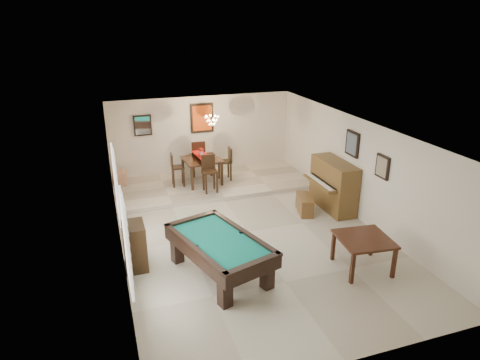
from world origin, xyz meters
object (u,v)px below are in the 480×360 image
corner_bench (121,178)px  square_table (363,253)px  dining_table (202,169)px  dining_chair_north (198,158)px  flower_vase (201,151)px  pool_table (220,257)px  upright_piano (328,186)px  chandelier (212,117)px  dining_chair_west (178,170)px  dining_chair_south (210,174)px  dining_chair_east (225,164)px  apothecary_chest (135,246)px  piano_bench (305,204)px

corner_bench → square_table: bearing=-54.9°
dining_table → dining_chair_north: bearing=87.4°
flower_vase → corner_bench: bearing=164.0°
pool_table → upright_piano: 4.26m
dining_table → dining_chair_north: (0.03, 0.72, 0.14)m
pool_table → dining_table: 4.94m
dining_chair_north → corner_bench: dining_chair_north is taller
dining_table → chandelier: chandelier is taller
upright_piano → chandelier: 3.94m
pool_table → dining_chair_west: (0.08, 4.86, 0.24)m
dining_chair_west → chandelier: size_ratio=1.70×
dining_chair_south → dining_chair_west: 1.12m
dining_table → dining_chair_east: (0.74, 0.03, 0.07)m
dining_table → chandelier: (0.32, -0.12, 1.63)m
dining_table → apothecary_chest: bearing=-121.0°
upright_piano → dining_chair_west: size_ratio=1.60×
piano_bench → apothecary_chest: bearing=-164.1°
dining_chair_south → chandelier: 1.69m
apothecary_chest → corner_bench: 4.75m
piano_bench → chandelier: 3.76m
upright_piano → dining_chair_north: (-2.81, 3.45, 0.03)m
dining_table → flower_vase: flower_vase is taller
piano_bench → upright_piano: bearing=1.8°
flower_vase → dining_chair_west: 0.91m
pool_table → chandelier: size_ratio=3.92×
apothecary_chest → dining_table: dining_table is taller
apothecary_chest → chandelier: 5.10m
square_table → upright_piano: 3.02m
dining_chair_north → piano_bench: bearing=122.1°
upright_piano → chandelier: chandelier is taller
dining_chair_south → chandelier: (0.27, 0.66, 1.53)m
upright_piano → chandelier: bearing=134.0°
flower_vase → dining_chair_east: (0.74, 0.03, -0.50)m
dining_chair_south → dining_chair_east: dining_chair_south is taller
apothecary_chest → pool_table: bearing=-26.8°
square_table → chandelier: 6.05m
dining_chair_west → dining_chair_east: (1.49, 0.03, 0.01)m
dining_chair_south → dining_chair_west: (-0.80, 0.78, -0.04)m
square_table → dining_chair_north: size_ratio=0.89×
flower_vase → dining_table: bearing=0.0°
piano_bench → dining_chair_east: size_ratio=0.82×
upright_piano → piano_bench: (-0.70, -0.02, -0.44)m
piano_bench → flower_vase: flower_vase is taller
dining_chair_north → dining_chair_east: size_ratio=1.13×
dining_chair_south → chandelier: bearing=67.9°
piano_bench → apothecary_chest: size_ratio=0.85×
upright_piano → chandelier: (-2.52, 2.61, 1.52)m
upright_piano → dining_chair_east: size_ratio=1.57×
dining_chair_east → dining_table: bearing=-85.6°
dining_chair_south → dining_chair_east: (0.69, 0.81, -0.03)m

